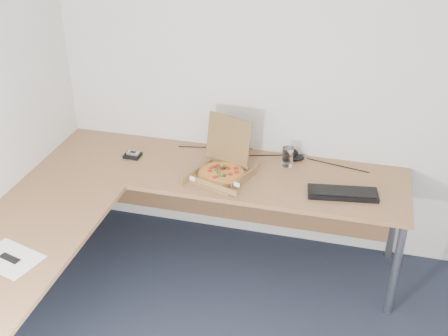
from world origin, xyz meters
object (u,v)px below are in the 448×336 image
(pizza_box, at_px, (222,170))
(drinking_glass, at_px, (288,157))
(wallet, at_px, (133,155))
(keyboard, at_px, (343,193))
(desk, at_px, (155,200))

(pizza_box, xyz_separation_m, drinking_glass, (0.40, 0.25, 0.03))
(drinking_glass, distance_m, wallet, 1.09)
(keyboard, relative_size, wallet, 3.81)
(desk, distance_m, drinking_glass, 0.97)
(wallet, bearing_deg, drinking_glass, 8.76)
(desk, xyz_separation_m, drinking_glass, (0.75, 0.60, 0.10))
(desk, xyz_separation_m, keyboard, (1.15, 0.31, 0.04))
(desk, bearing_deg, keyboard, 15.23)
(wallet, bearing_deg, keyboard, -4.68)
(wallet, bearing_deg, pizza_box, -7.29)
(desk, distance_m, pizza_box, 0.50)
(desk, height_order, drinking_glass, drinking_glass)
(pizza_box, xyz_separation_m, wallet, (-0.68, 0.10, -0.03))
(pizza_box, height_order, drinking_glass, pizza_box)
(desk, relative_size, wallet, 21.83)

